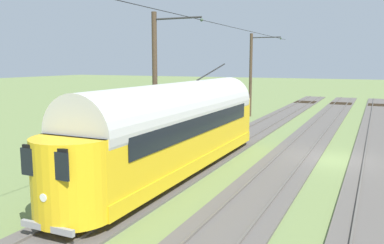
% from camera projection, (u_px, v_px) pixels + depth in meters
% --- Properties ---
extents(ground_plane, '(220.00, 220.00, 0.00)m').
position_uv_depth(ground_plane, '(335.00, 160.00, 21.65)').
color(ground_plane, olive).
extents(track_adjacent_siding, '(2.80, 80.00, 0.18)m').
position_uv_depth(track_adjacent_siding, '(379.00, 162.00, 21.03)').
color(track_adjacent_siding, '#56514C').
rests_on(track_adjacent_siding, ground).
extents(track_third_siding, '(2.80, 80.00, 0.18)m').
position_uv_depth(track_third_siding, '(295.00, 154.00, 22.82)').
color(track_third_siding, '#56514C').
rests_on(track_third_siding, ground).
extents(track_outer_siding, '(2.80, 80.00, 0.18)m').
position_uv_depth(track_outer_siding, '(223.00, 148.00, 24.62)').
color(track_outer_siding, '#56514C').
rests_on(track_outer_siding, ground).
extents(vintage_streetcar, '(2.65, 16.86, 4.97)m').
position_uv_depth(vintage_streetcar, '(178.00, 126.00, 18.77)').
color(vintage_streetcar, gold).
rests_on(vintage_streetcar, ground).
extents(catenary_pole_foreground, '(3.01, 0.28, 7.90)m').
position_uv_depth(catenary_pole_foreground, '(251.00, 74.00, 38.52)').
color(catenary_pole_foreground, '#423323').
rests_on(catenary_pole_foreground, ground).
extents(catenary_pole_mid_near, '(3.01, 0.28, 7.90)m').
position_uv_depth(catenary_pole_mid_near, '(156.00, 82.00, 22.09)').
color(catenary_pole_mid_near, '#423323').
rests_on(catenary_pole_mid_near, ground).
extents(overhead_wire_run, '(2.80, 40.58, 0.18)m').
position_uv_depth(overhead_wire_run, '(206.00, 21.00, 21.21)').
color(overhead_wire_run, black).
rests_on(overhead_wire_run, ground).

